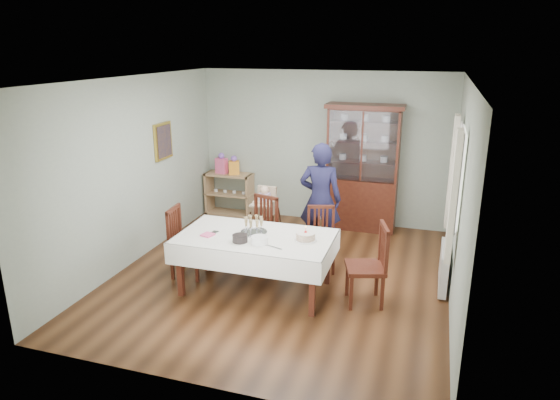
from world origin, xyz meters
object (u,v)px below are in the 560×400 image
at_px(chair_far_left, 260,242).
at_px(chair_end_left, 188,255).
at_px(champagne_tray, 254,228).
at_px(china_cabinet, 362,166).
at_px(birthday_cake, 306,237).
at_px(chair_end_right, 366,280).
at_px(chair_far_right, 321,251).
at_px(gift_bag_orange, 234,166).
at_px(high_chair, 265,221).
at_px(gift_bag_pink, 222,164).
at_px(dining_table, 256,262).
at_px(woman, 320,200).
at_px(sideboard, 229,194).

distance_m(chair_far_left, chair_end_left, 1.10).
bearing_deg(champagne_tray, china_cabinet, 69.30).
bearing_deg(birthday_cake, chair_end_right, 2.60).
xyz_separation_m(chair_far_right, gift_bag_orange, (-2.11, 1.88, 0.69)).
xyz_separation_m(high_chair, gift_bag_pink, (-1.25, 1.15, 0.60)).
height_order(dining_table, champagne_tray, champagne_tray).
bearing_deg(champagne_tray, gift_bag_orange, 117.41).
height_order(dining_table, chair_far_left, chair_far_left).
relative_size(dining_table, high_chair, 2.09).
xyz_separation_m(dining_table, high_chair, (-0.43, 1.60, -0.01)).
distance_m(china_cabinet, chair_far_right, 2.08).
bearing_deg(gift_bag_pink, woman, -30.92).
distance_m(birthday_cake, gift_bag_orange, 3.42).
xyz_separation_m(chair_end_right, woman, (-0.91, 1.35, 0.57)).
bearing_deg(sideboard, gift_bag_orange, -9.61).
xyz_separation_m(woman, high_chair, (-0.95, 0.17, -0.50)).
distance_m(chair_end_left, woman, 2.13).
xyz_separation_m(high_chair, champagne_tray, (0.38, -1.51, 0.45)).
xyz_separation_m(sideboard, chair_end_left, (0.49, -2.64, -0.11)).
relative_size(woman, champagne_tray, 4.97).
relative_size(china_cabinet, chair_far_right, 2.38).
distance_m(chair_end_left, champagne_tray, 1.14).
bearing_deg(champagne_tray, high_chair, 104.04).
relative_size(chair_end_right, gift_bag_orange, 2.91).
bearing_deg(chair_end_right, birthday_cake, -104.64).
bearing_deg(chair_far_left, high_chair, 118.76).
relative_size(china_cabinet, gift_bag_pink, 5.57).
xyz_separation_m(dining_table, sideboard, (-1.55, 2.77, 0.02)).
relative_size(china_cabinet, champagne_tray, 6.18).
bearing_deg(chair_end_right, high_chair, -146.37).
xyz_separation_m(birthday_cake, gift_bag_orange, (-2.09, 2.71, 0.15)).
bearing_deg(dining_table, chair_end_left, 173.32).
height_order(birthday_cake, gift_bag_pink, gift_bag_pink).
xyz_separation_m(dining_table, chair_end_right, (1.43, 0.08, -0.08)).
bearing_deg(birthday_cake, chair_far_left, 137.49).
relative_size(chair_far_right, chair_end_left, 0.93).
xyz_separation_m(dining_table, china_cabinet, (0.95, 2.75, 0.74)).
height_order(birthday_cake, gift_bag_orange, gift_bag_orange).
height_order(sideboard, chair_end_right, chair_end_right).
bearing_deg(woman, chair_end_right, 119.59).
bearing_deg(woman, chair_end_left, 35.01).
bearing_deg(dining_table, champagne_tray, 121.61).
relative_size(dining_table, chair_far_right, 2.20).
bearing_deg(china_cabinet, high_chair, -140.21).
relative_size(dining_table, woman, 1.15).
height_order(high_chair, gift_bag_orange, gift_bag_orange).
distance_m(china_cabinet, gift_bag_pink, 2.64).
bearing_deg(chair_far_left, woman, 49.95).
bearing_deg(chair_far_right, china_cabinet, 65.63).
distance_m(high_chair, gift_bag_pink, 1.80).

